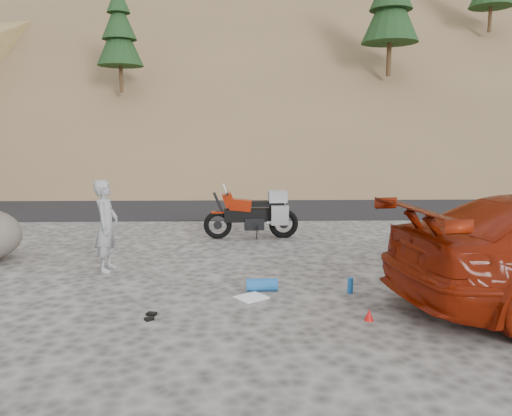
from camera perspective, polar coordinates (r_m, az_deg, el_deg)
The scene contains 11 objects.
ground at distance 8.94m, azimuth -10.02°, elevation -7.91°, with size 140.00×140.00×0.00m, color #3F3C3A.
road at distance 17.70m, azimuth -5.71°, elevation 0.52°, with size 120.00×7.00×0.05m, color black.
hillside at distance 50.09m, azimuth -3.12°, elevation 18.67°, with size 120.00×73.00×46.72m.
motorcycle at distance 11.88m, azimuth -0.04°, elevation -0.73°, with size 2.28×0.75×1.35m.
man at distance 9.68m, azimuth -16.50°, elevation -6.84°, with size 0.61×0.40×1.68m, color gray.
gear_white_cloth at distance 7.83m, azimuth -0.52°, elevation -10.17°, with size 0.44×0.39×0.01m, color white.
gear_blue_mat at distance 8.13m, azimuth 0.69°, elevation -8.76°, with size 0.20×0.20×0.50m, color #1A59A1.
gear_bottle at distance 8.14m, azimuth 10.72°, elevation -8.69°, with size 0.09×0.09×0.25m, color #1A59A1.
gear_funnel at distance 7.10m, azimuth 12.78°, elevation -11.82°, with size 0.12×0.12×0.16m, color red.
gear_glove_a at distance 7.29m, azimuth -11.85°, elevation -11.76°, with size 0.13×0.09×0.04m, color black.
gear_glove_b at distance 7.11m, azimuth -12.11°, elevation -12.28°, with size 0.12×0.09×0.04m, color black.
Camera 1 is at (1.34, -8.46, 2.57)m, focal length 35.00 mm.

